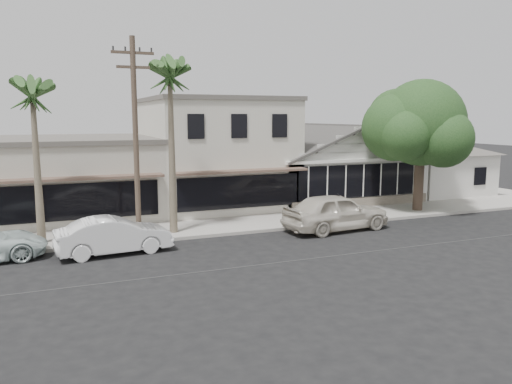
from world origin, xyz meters
name	(u,v)px	position (x,y,z in m)	size (l,w,h in m)	color
ground	(375,251)	(0.00, 0.00, 0.00)	(140.00, 140.00, 0.00)	black
sidewalk_north	(155,232)	(-8.00, 6.75, 0.07)	(90.00, 3.50, 0.15)	#9E9991
corner_shop	(330,161)	(5.00, 12.47, 2.62)	(10.40, 8.60, 5.10)	silver
side_cottage	(435,174)	(13.20, 11.50, 1.50)	(6.00, 6.00, 3.00)	silver
row_building_near	(212,154)	(-3.00, 13.50, 3.25)	(8.00, 10.00, 6.50)	beige
row_building_midnear	(62,178)	(-12.00, 13.50, 2.10)	(10.00, 10.00, 4.20)	beige
utility_pole	(136,136)	(-9.00, 5.20, 4.79)	(1.80, 0.24, 9.00)	brown
car_0	(336,212)	(0.47, 4.02, 0.93)	(2.20, 5.46, 1.86)	beige
car_1	(114,235)	(-10.24, 3.74, 0.76)	(1.62, 4.63, 1.53)	white
shade_tree	(418,125)	(7.33, 6.52, 5.09)	(6.97, 6.30, 7.74)	#4E3E2F
palm_east	(170,76)	(-7.25, 6.01, 7.44)	(3.00, 3.00, 8.66)	#726651
palm_mid	(32,94)	(-13.05, 6.21, 6.55)	(2.65, 2.65, 7.67)	#726651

